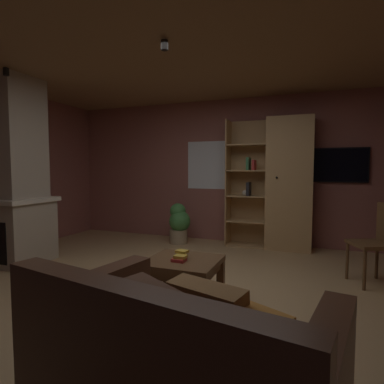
{
  "coord_description": "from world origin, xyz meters",
  "views": [
    {
      "loc": [
        1.27,
        -2.94,
        1.31
      ],
      "look_at": [
        0.0,
        0.4,
        1.05
      ],
      "focal_mm": 29.76,
      "sensor_mm": 36.0,
      "label": 1
    }
  ],
  "objects_px": {
    "table_book_0": "(179,260)",
    "potted_floor_plant": "(179,223)",
    "bookshelf_cabinet": "(284,184)",
    "dining_chair": "(379,238)",
    "coffee_table": "(183,268)",
    "wall_mounted_tv": "(335,165)",
    "table_book_1": "(180,257)",
    "table_book_2": "(182,251)",
    "stone_fireplace": "(11,180)",
    "leather_couch": "(180,371)"
  },
  "relations": [
    {
      "from": "table_book_2",
      "to": "stone_fireplace",
      "type": "bearing_deg",
      "value": 170.25
    },
    {
      "from": "stone_fireplace",
      "to": "leather_couch",
      "type": "distance_m",
      "value": 3.92
    },
    {
      "from": "potted_floor_plant",
      "to": "leather_couch",
      "type": "bearing_deg",
      "value": -66.78
    },
    {
      "from": "leather_couch",
      "to": "table_book_0",
      "type": "xyz_separation_m",
      "value": [
        -0.55,
        1.28,
        0.16
      ]
    },
    {
      "from": "coffee_table",
      "to": "table_book_0",
      "type": "xyz_separation_m",
      "value": [
        -0.01,
        -0.08,
        0.1
      ]
    },
    {
      "from": "bookshelf_cabinet",
      "to": "leather_couch",
      "type": "xyz_separation_m",
      "value": [
        -0.15,
        -3.97,
        -0.75
      ]
    },
    {
      "from": "coffee_table",
      "to": "table_book_2",
      "type": "xyz_separation_m",
      "value": [
        -0.02,
        0.02,
        0.16
      ]
    },
    {
      "from": "table_book_1",
      "to": "wall_mounted_tv",
      "type": "relative_size",
      "value": 0.11
    },
    {
      "from": "leather_couch",
      "to": "table_book_2",
      "type": "bearing_deg",
      "value": 112.2
    },
    {
      "from": "potted_floor_plant",
      "to": "wall_mounted_tv",
      "type": "bearing_deg",
      "value": 10.59
    },
    {
      "from": "table_book_0",
      "to": "table_book_2",
      "type": "distance_m",
      "value": 0.11
    },
    {
      "from": "coffee_table",
      "to": "wall_mounted_tv",
      "type": "bearing_deg",
      "value": 62.73
    },
    {
      "from": "potted_floor_plant",
      "to": "wall_mounted_tv",
      "type": "xyz_separation_m",
      "value": [
        2.51,
        0.47,
        1.0
      ]
    },
    {
      "from": "stone_fireplace",
      "to": "dining_chair",
      "type": "height_order",
      "value": "stone_fireplace"
    },
    {
      "from": "stone_fireplace",
      "to": "table_book_1",
      "type": "bearing_deg",
      "value": -11.36
    },
    {
      "from": "coffee_table",
      "to": "wall_mounted_tv",
      "type": "relative_size",
      "value": 0.69
    },
    {
      "from": "table_book_2",
      "to": "wall_mounted_tv",
      "type": "xyz_separation_m",
      "value": [
        1.48,
        2.8,
        0.85
      ]
    },
    {
      "from": "table_book_2",
      "to": "dining_chair",
      "type": "xyz_separation_m",
      "value": [
        1.87,
        1.29,
        0.01
      ]
    },
    {
      "from": "table_book_1",
      "to": "stone_fireplace",
      "type": "bearing_deg",
      "value": 168.64
    },
    {
      "from": "table_book_2",
      "to": "bookshelf_cabinet",
      "type": "bearing_deg",
      "value": 74.56
    },
    {
      "from": "table_book_1",
      "to": "potted_floor_plant",
      "type": "distance_m",
      "value": 2.64
    },
    {
      "from": "wall_mounted_tv",
      "to": "coffee_table",
      "type": "bearing_deg",
      "value": -117.27
    },
    {
      "from": "stone_fireplace",
      "to": "wall_mounted_tv",
      "type": "distance_m",
      "value": 4.86
    },
    {
      "from": "table_book_2",
      "to": "wall_mounted_tv",
      "type": "height_order",
      "value": "wall_mounted_tv"
    },
    {
      "from": "coffee_table",
      "to": "table_book_0",
      "type": "bearing_deg",
      "value": -97.99
    },
    {
      "from": "table_book_1",
      "to": "wall_mounted_tv",
      "type": "height_order",
      "value": "wall_mounted_tv"
    },
    {
      "from": "bookshelf_cabinet",
      "to": "wall_mounted_tv",
      "type": "height_order",
      "value": "bookshelf_cabinet"
    },
    {
      "from": "stone_fireplace",
      "to": "table_book_1",
      "type": "relative_size",
      "value": 23.52
    },
    {
      "from": "coffee_table",
      "to": "potted_floor_plant",
      "type": "height_order",
      "value": "potted_floor_plant"
    },
    {
      "from": "bookshelf_cabinet",
      "to": "dining_chair",
      "type": "height_order",
      "value": "bookshelf_cabinet"
    },
    {
      "from": "wall_mounted_tv",
      "to": "bookshelf_cabinet",
      "type": "bearing_deg",
      "value": -164.59
    },
    {
      "from": "leather_couch",
      "to": "dining_chair",
      "type": "xyz_separation_m",
      "value": [
        1.31,
        2.67,
        0.22
      ]
    },
    {
      "from": "table_book_2",
      "to": "potted_floor_plant",
      "type": "bearing_deg",
      "value": 113.82
    },
    {
      "from": "bookshelf_cabinet",
      "to": "dining_chair",
      "type": "bearing_deg",
      "value": -48.22
    },
    {
      "from": "stone_fireplace",
      "to": "coffee_table",
      "type": "height_order",
      "value": "stone_fireplace"
    },
    {
      "from": "table_book_0",
      "to": "potted_floor_plant",
      "type": "height_order",
      "value": "potted_floor_plant"
    },
    {
      "from": "bookshelf_cabinet",
      "to": "table_book_1",
      "type": "xyz_separation_m",
      "value": [
        -0.7,
        -2.67,
        -0.57
      ]
    },
    {
      "from": "dining_chair",
      "to": "leather_couch",
      "type": "bearing_deg",
      "value": -116.09
    },
    {
      "from": "table_book_0",
      "to": "potted_floor_plant",
      "type": "distance_m",
      "value": 2.65
    },
    {
      "from": "table_book_1",
      "to": "wall_mounted_tv",
      "type": "bearing_deg",
      "value": 63.19
    },
    {
      "from": "table_book_0",
      "to": "table_book_1",
      "type": "bearing_deg",
      "value": 59.77
    },
    {
      "from": "bookshelf_cabinet",
      "to": "potted_floor_plant",
      "type": "bearing_deg",
      "value": -171.57
    },
    {
      "from": "bookshelf_cabinet",
      "to": "leather_couch",
      "type": "relative_size",
      "value": 1.32
    },
    {
      "from": "table_book_0",
      "to": "wall_mounted_tv",
      "type": "height_order",
      "value": "wall_mounted_tv"
    },
    {
      "from": "dining_chair",
      "to": "potted_floor_plant",
      "type": "height_order",
      "value": "dining_chair"
    },
    {
      "from": "leather_couch",
      "to": "table_book_1",
      "type": "xyz_separation_m",
      "value": [
        -0.54,
        1.3,
        0.18
      ]
    },
    {
      "from": "leather_couch",
      "to": "bookshelf_cabinet",
      "type": "bearing_deg",
      "value": 87.81
    },
    {
      "from": "bookshelf_cabinet",
      "to": "potted_floor_plant",
      "type": "height_order",
      "value": "bookshelf_cabinet"
    },
    {
      "from": "stone_fireplace",
      "to": "wall_mounted_tv",
      "type": "relative_size",
      "value": 2.6
    },
    {
      "from": "stone_fireplace",
      "to": "table_book_0",
      "type": "distance_m",
      "value": 2.94
    }
  ]
}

